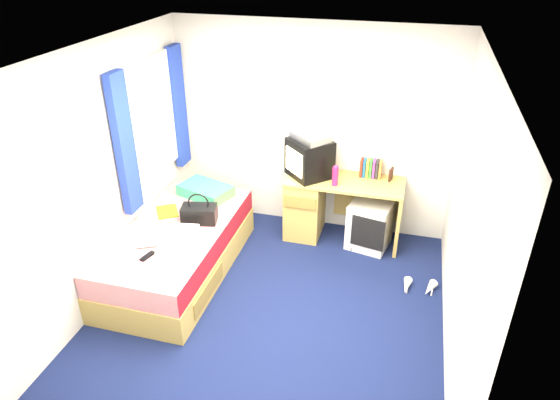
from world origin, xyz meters
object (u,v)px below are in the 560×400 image
(bed, at_px, (178,250))
(magazine, at_px, (167,211))
(remote_control, at_px, (147,256))
(aerosol_can, at_px, (330,170))
(colour_swatch_fan, at_px, (160,257))
(picture_frame, at_px, (391,174))
(water_bottle, at_px, (146,244))
(desk, at_px, (320,204))
(pillow, at_px, (205,191))
(crt_tv, at_px, (309,158))
(towel, at_px, (184,233))
(handbag, at_px, (199,213))
(storage_cube, at_px, (370,224))
(white_heels, at_px, (418,287))
(pink_water_bottle, at_px, (335,177))
(vcr, at_px, (310,137))

(bed, height_order, magazine, magazine)
(remote_control, bearing_deg, aerosol_can, 64.41)
(colour_swatch_fan, bearing_deg, picture_frame, 42.13)
(aerosol_can, distance_m, water_bottle, 2.15)
(desk, relative_size, aerosol_can, 7.37)
(magazine, bearing_deg, pillow, 61.53)
(crt_tv, distance_m, towel, 1.64)
(pillow, relative_size, desk, 0.44)
(aerosol_can, bearing_deg, handbag, -140.98)
(aerosol_can, bearing_deg, pillow, -163.01)
(handbag, bearing_deg, aerosol_can, 26.92)
(storage_cube, distance_m, white_heels, 0.94)
(aerosol_can, bearing_deg, water_bottle, -134.14)
(storage_cube, height_order, towel, towel)
(desk, relative_size, white_heels, 3.58)
(towel, bearing_deg, water_bottle, -136.71)
(pink_water_bottle, bearing_deg, desk, 138.54)
(bed, bearing_deg, colour_swatch_fan, -79.58)
(handbag, height_order, towel, handbag)
(storage_cube, height_order, handbag, handbag)
(bed, bearing_deg, storage_cube, 28.77)
(pink_water_bottle, relative_size, white_heels, 0.58)
(storage_cube, relative_size, crt_tv, 0.93)
(picture_frame, relative_size, pink_water_bottle, 0.66)
(pillow, height_order, vcr, vcr)
(vcr, height_order, white_heels, vcr)
(remote_control, bearing_deg, water_bottle, 134.84)
(storage_cube, bearing_deg, white_heels, -38.74)
(pillow, height_order, pink_water_bottle, pink_water_bottle)
(handbag, relative_size, towel, 1.45)
(desk, distance_m, remote_control, 2.11)
(white_heels, bearing_deg, water_bottle, -164.37)
(vcr, height_order, aerosol_can, vcr)
(crt_tv, bearing_deg, pink_water_bottle, 18.62)
(crt_tv, height_order, aerosol_can, crt_tv)
(colour_swatch_fan, bearing_deg, handbag, 81.85)
(vcr, height_order, towel, vcr)
(pillow, distance_m, remote_control, 1.27)
(pink_water_bottle, bearing_deg, picture_frame, 26.76)
(crt_tv, height_order, towel, crt_tv)
(towel, bearing_deg, handbag, 84.03)
(bed, distance_m, picture_frame, 2.45)
(picture_frame, distance_m, towel, 2.35)
(pink_water_bottle, distance_m, magazine, 1.85)
(magazine, xyz_separation_m, remote_control, (0.20, -0.81, 0.00))
(vcr, distance_m, towel, 1.72)
(pillow, bearing_deg, bed, -92.28)
(storage_cube, distance_m, vcr, 1.20)
(colour_swatch_fan, relative_size, white_heels, 0.61)
(crt_tv, height_order, pink_water_bottle, crt_tv)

